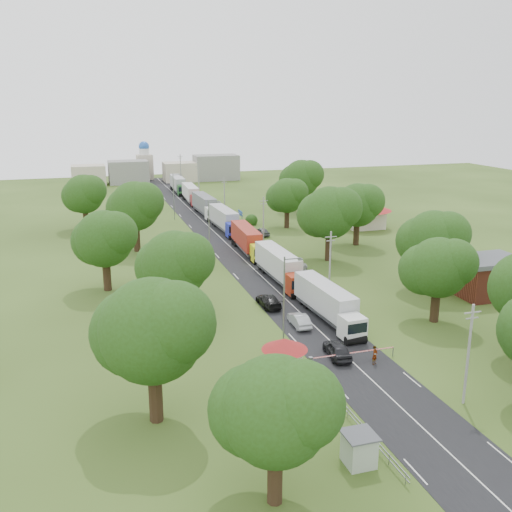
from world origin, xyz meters
name	(u,v)px	position (x,y,z in m)	size (l,w,h in m)	color
ground	(272,286)	(0.00, 0.00, 0.00)	(260.00, 260.00, 0.00)	#2F4416
road	(235,251)	(0.00, 20.00, 0.00)	(8.00, 200.00, 0.04)	black
boom_barrier	(340,356)	(-1.36, -25.00, 0.89)	(9.22, 0.35, 1.18)	slate
guard_booth	(285,351)	(-7.20, -25.00, 2.16)	(4.40, 4.40, 3.45)	beige
kiosk	(359,449)	(-7.00, -40.00, 1.23)	(2.30, 2.30, 2.41)	#99A593
guard_rail	(352,423)	(-5.00, -35.00, 0.00)	(0.10, 17.00, 1.70)	slate
info_sign	(240,216)	(5.20, 35.00, 3.00)	(0.12, 3.10, 4.10)	slate
pole_0	(468,353)	(5.50, -35.00, 4.68)	(1.60, 0.24, 9.00)	gray
pole_1	(330,264)	(5.50, -7.00, 4.68)	(1.60, 0.24, 9.00)	gray
pole_2	(263,221)	(5.50, 21.00, 4.68)	(1.60, 0.24, 9.00)	gray
pole_3	(224,196)	(5.50, 49.00, 4.68)	(1.60, 0.24, 9.00)	gray
pole_4	(199,180)	(5.50, 77.00, 4.68)	(1.60, 0.24, 9.00)	gray
pole_5	(181,168)	(5.50, 105.00, 4.68)	(1.60, 0.24, 9.00)	gray
lamp_0	(285,298)	(-5.35, -20.00, 5.55)	(2.03, 0.22, 10.00)	slate
lamp_1	(210,228)	(-5.35, 15.00, 5.55)	(2.03, 0.22, 10.00)	slate
lamp_2	(174,194)	(-5.35, 50.00, 5.55)	(2.03, 0.22, 10.00)	slate
tree_2	(438,267)	(13.99, -17.86, 6.60)	(8.00, 8.00, 10.10)	#382616
tree_3	(433,239)	(19.99, -7.84, 7.22)	(8.80, 8.80, 11.07)	#382616
tree_4	(329,212)	(12.99, 10.17, 7.85)	(9.60, 9.60, 12.05)	#382616
tree_5	(357,205)	(21.99, 18.16, 7.22)	(8.80, 8.80, 11.07)	#382616
tree_6	(287,195)	(14.99, 35.14, 6.60)	(8.00, 8.00, 10.10)	#382616
tree_7	(301,178)	(23.99, 50.17, 7.85)	(9.60, 9.60, 12.05)	#382616
tree_8	(275,410)	(-14.01, -41.86, 6.60)	(8.00, 8.00, 10.10)	#382616
tree_9	(152,330)	(-20.01, -29.83, 7.85)	(9.60, 9.60, 12.05)	#382616
tree_10	(174,264)	(-15.01, -9.84, 7.22)	(8.80, 8.80, 11.07)	#382616
tree_11	(104,239)	(-22.01, 5.16, 7.22)	(8.80, 8.80, 11.07)	#382616
tree_12	(135,206)	(-16.01, 25.17, 7.85)	(9.60, 9.60, 12.05)	#382616
tree_13	(84,194)	(-24.01, 45.16, 7.22)	(8.80, 8.80, 11.07)	#382616
house_brick	(488,276)	(26.00, -12.00, 2.65)	(8.60, 6.60, 5.20)	maroon
house_cream	(365,210)	(30.00, 30.00, 3.64)	(10.08, 10.08, 5.80)	beige
distant_town	(163,171)	(0.68, 110.00, 3.49)	(52.00, 8.00, 8.00)	gray
church	(145,163)	(-4.00, 118.00, 5.39)	(5.00, 5.00, 12.30)	beige
truck_0	(328,303)	(2.23, -13.95, 2.18)	(3.18, 14.85, 4.10)	white
truck_1	(280,266)	(1.80, 1.76, 2.28)	(2.96, 15.55, 4.30)	#9D2A12
truck_2	(248,240)	(1.89, 18.49, 2.24)	(3.19, 15.30, 4.23)	yellow
truck_3	(225,220)	(2.24, 35.74, 2.30)	(3.10, 15.68, 4.34)	#1D28AF
truck_4	(205,205)	(1.94, 52.71, 2.30)	(3.16, 15.70, 4.34)	white
truck_5	(191,194)	(2.02, 69.92, 2.23)	(3.06, 15.22, 4.21)	maroon
truck_6	(178,184)	(1.70, 87.30, 2.30)	(2.93, 15.66, 4.34)	#215A27
car_lane_front	(337,350)	(-1.00, -23.50, 0.81)	(1.92, 4.77, 1.63)	black
car_lane_mid	(299,320)	(-1.67, -14.71, 0.74)	(1.56, 4.48, 1.47)	#AAADB2
car_lane_rear	(269,301)	(-3.00, -7.56, 0.76)	(2.12, 5.21, 1.51)	black
car_verge_near	(292,263)	(5.80, 7.30, 0.83)	(2.74, 5.94, 1.65)	#B9B9B9
car_verge_far	(262,232)	(8.00, 29.71, 0.77)	(1.82, 4.53, 1.54)	#4E5155
pedestrian_near	(375,355)	(1.85, -26.05, 0.94)	(0.69, 0.45, 1.89)	gray
pedestrian_booth	(289,359)	(-6.50, -24.43, 0.94)	(0.91, 0.71, 1.87)	gray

